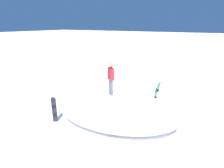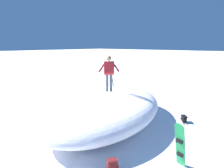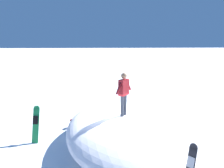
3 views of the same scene
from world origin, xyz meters
The scene contains 7 objects.
ground centered at (0.00, 0.00, 0.00)m, with size 240.00×240.00×0.00m, color white.
snow_mound centered at (-0.39, 0.06, 0.79)m, with size 6.97×4.67×1.57m, color white.
snowboarder_standing centered at (-0.44, 0.40, 2.59)m, with size 0.74×0.86×1.75m.
snowboard_primary_upright centered at (3.44, -0.73, 0.85)m, with size 0.37×0.52×1.65m.
snowboard_secondary_upright centered at (-2.21, 2.93, 0.79)m, with size 0.37×0.37×1.54m.
backpack_near centered at (1.96, -2.18, 0.23)m, with size 0.45×0.54×0.46m.
backpack_far centered at (2.61, 2.68, 0.18)m, with size 0.52×0.55×0.35m.
Camera 2 is at (4.62, -5.33, 3.82)m, focal length 25.44 mm.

